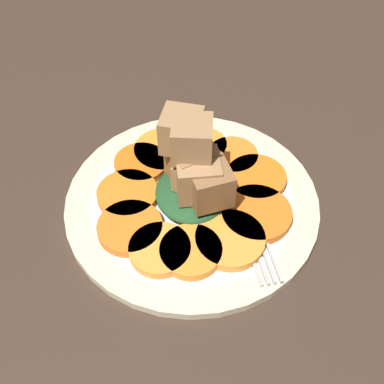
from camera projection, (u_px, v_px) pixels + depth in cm
name	position (u px, v px, depth cm)	size (l,w,h in cm)	color
table_slab	(192.00, 210.00, 54.64)	(120.00, 120.00, 2.00)	#38281E
plate	(192.00, 201.00, 53.49)	(27.97, 27.97, 1.05)	beige
carrot_slice_0	(160.00, 249.00, 47.95)	(6.26, 6.26, 1.02)	orange
carrot_slice_1	(192.00, 251.00, 47.80)	(6.29, 6.29, 1.02)	orange
carrot_slice_2	(230.00, 239.00, 48.75)	(7.17, 7.17, 1.02)	orange
carrot_slice_3	(256.00, 214.00, 50.94)	(7.52, 7.52, 1.02)	orange
carrot_slice_4	(256.00, 178.00, 54.31)	(6.81, 6.81, 1.02)	orange
carrot_slice_5	(233.00, 157.00, 56.59)	(5.95, 5.95, 1.02)	orange
carrot_slice_6	(202.00, 146.00, 57.74)	(5.85, 5.85, 1.02)	orange
carrot_slice_7	(164.00, 151.00, 57.22)	(7.19, 7.19, 1.02)	orange
carrot_slice_8	(141.00, 164.00, 55.81)	(6.16, 6.16, 1.02)	orange
carrot_slice_9	(128.00, 193.00, 52.89)	(6.72, 6.72, 1.02)	orange
carrot_slice_10	(130.00, 228.00, 49.73)	(6.81, 6.81, 1.02)	orange
center_pile	(193.00, 170.00, 50.06)	(8.93, 8.47, 10.02)	#1E4723
fork	(245.00, 211.00, 51.62)	(19.31, 6.10, 0.40)	#B2B2B7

